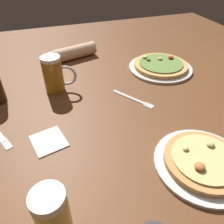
% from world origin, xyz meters
% --- Properties ---
extents(ground_plane, '(2.40, 2.40, 0.03)m').
position_xyz_m(ground_plane, '(0.00, 0.00, -0.01)').
color(ground_plane, brown).
extents(pizza_plate_near, '(0.29, 0.29, 0.05)m').
position_xyz_m(pizza_plate_near, '(0.18, -0.31, 0.02)').
color(pizza_plate_near, silver).
rests_on(pizza_plate_near, ground_plane).
extents(pizza_plate_far, '(0.33, 0.33, 0.05)m').
position_xyz_m(pizza_plate_far, '(0.37, 0.29, 0.02)').
color(pizza_plate_far, silver).
rests_on(pizza_plate_far, ground_plane).
extents(beer_mug_dark, '(0.14, 0.09, 0.16)m').
position_xyz_m(beer_mug_dark, '(-0.18, 0.26, 0.08)').
color(beer_mug_dark, '#9E6619').
rests_on(beer_mug_dark, ground_plane).
extents(beer_mug_pale, '(0.07, 0.13, 0.17)m').
position_xyz_m(beer_mug_pale, '(-0.26, -0.37, 0.08)').
color(beer_mug_pale, gold).
rests_on(beer_mug_pale, ground_plane).
extents(napkin_folded, '(0.13, 0.14, 0.01)m').
position_xyz_m(napkin_folded, '(-0.25, -0.06, 0.00)').
color(napkin_folded, white).
rests_on(napkin_folded, ground_plane).
extents(fork_left, '(0.13, 0.18, 0.01)m').
position_xyz_m(fork_left, '(0.12, 0.08, 0.00)').
color(fork_left, silver).
rests_on(fork_left, ground_plane).
extents(diner_arm, '(0.30, 0.14, 0.07)m').
position_xyz_m(diner_arm, '(-0.07, 0.56, 0.04)').
color(diner_arm, tan).
rests_on(diner_arm, ground_plane).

